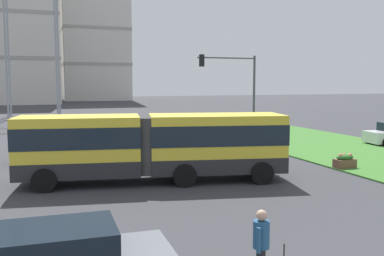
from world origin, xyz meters
The scene contains 8 objects.
articulated_bus centered at (-2.04, 13.41, 1.65)m, with size 12.05×4.72×3.00m.
car_black_sedan centered at (-6.04, 20.31, 0.75)m, with size 4.58×2.43×1.58m.
pedestrian_crossing centered at (-2.46, 2.85, 1.00)m, with size 0.42×0.46×1.74m.
flower_planter_4 centered at (7.92, 12.80, 0.43)m, with size 1.10×0.56×0.74m.
traffic_light_near_left centered at (-6.38, -3.00, 4.07)m, with size 3.50×0.28×5.95m.
traffic_light_far_right centered at (6.13, 22.00, 4.34)m, with size 4.33×0.28×6.31m.
apartment_tower_westcentre centered at (-9.86, 93.68, 17.80)m, with size 15.82×16.01×35.55m.
apartment_tower_centre centered at (7.36, 106.85, 21.20)m, with size 16.03×15.75×42.36m.
Camera 1 is at (-6.90, -5.08, 4.45)m, focal length 40.30 mm.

